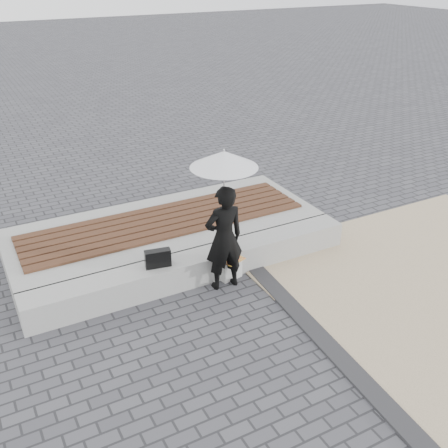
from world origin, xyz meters
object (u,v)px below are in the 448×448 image
Objects in this scene: handbag at (158,258)px; canvas_tote at (231,268)px; woman at (224,238)px; parasol at (224,159)px; seating_ledge at (197,267)px.

handbag is 1.05× the size of canvas_tote.
parasol is (0.00, -0.00, 1.15)m from woman.
handbag is (-0.87, 0.33, -1.41)m from parasol.
woman reaches higher than seating_ledge.
parasol is 3.19× the size of handbag.
woman reaches higher than handbag.
seating_ledge is 14.69× the size of canvas_tote.
woman is 4.58× the size of canvas_tote.
woman is 0.65m from canvas_tote.
parasol reaches higher than woman.
parasol is at bearing 106.10° from woman.
woman is at bearing -10.33° from handbag.
canvas_tote is (1.05, -0.20, -0.36)m from handbag.
canvas_tote is at bearing -143.73° from woman.
woman is 1.15m from parasol.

